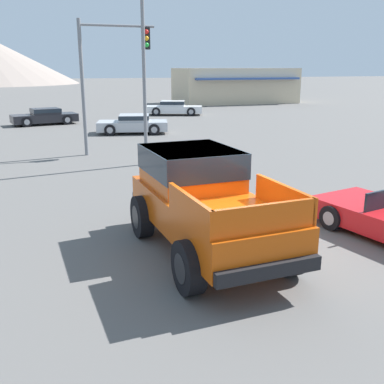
# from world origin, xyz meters

# --- Properties ---
(ground_plane) EXTENTS (320.00, 320.00, 0.00)m
(ground_plane) POSITION_xyz_m (0.00, 0.00, 0.00)
(ground_plane) COLOR #5B5956
(orange_pickup_truck) EXTENTS (2.49, 5.05, 2.07)m
(orange_pickup_truck) POSITION_xyz_m (-0.47, 0.47, 1.16)
(orange_pickup_truck) COLOR #CC4C0C
(orange_pickup_truck) RESTS_ON ground_plane
(parked_car_white) EXTENTS (4.83, 3.17, 1.14)m
(parked_car_white) POSITION_xyz_m (7.01, 27.58, 0.59)
(parked_car_white) COLOR white
(parked_car_white) RESTS_ON ground_plane
(parked_car_dark) EXTENTS (4.49, 2.47, 1.09)m
(parked_car_dark) POSITION_xyz_m (-3.11, 24.29, 0.56)
(parked_car_dark) COLOR #232328
(parked_car_dark) RESTS_ON ground_plane
(parked_car_silver) EXTENTS (4.37, 2.76, 1.09)m
(parked_car_silver) POSITION_xyz_m (1.71, 18.19, 0.56)
(parked_car_silver) COLOR #B7BABF
(parked_car_silver) RESTS_ON ground_plane
(traffic_light_main) EXTENTS (3.27, 0.38, 5.71)m
(traffic_light_main) POSITION_xyz_m (-0.42, 12.09, 3.96)
(traffic_light_main) COLOR slate
(traffic_light_main) RESTS_ON ground_plane
(street_lamp_post) EXTENTS (0.90, 0.24, 9.00)m
(street_lamp_post) POSITION_xyz_m (0.41, 9.29, 5.30)
(street_lamp_post) COLOR slate
(street_lamp_post) RESTS_ON ground_plane
(storefront_building) EXTENTS (12.65, 6.87, 3.69)m
(storefront_building) POSITION_xyz_m (17.07, 37.93, 1.85)
(storefront_building) COLOR beige
(storefront_building) RESTS_ON ground_plane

